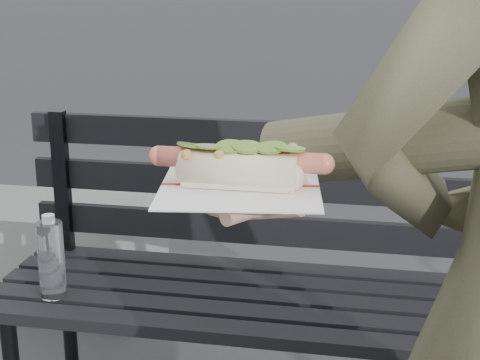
{
  "coord_description": "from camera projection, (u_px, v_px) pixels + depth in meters",
  "views": [
    {
      "loc": [
        0.22,
        -0.9,
        1.27
      ],
      "look_at": [
        0.07,
        -0.07,
        1.02
      ],
      "focal_mm": 55.0,
      "sensor_mm": 36.0,
      "label": 1
    }
  ],
  "objects": [
    {
      "name": "concrete_block",
      "position": [
        4.0,
        250.0,
        2.83
      ],
      "size": [
        1.2,
        0.4,
        0.4
      ],
      "primitive_type": "cube",
      "color": "slate",
      "rests_on": "ground"
    },
    {
      "name": "park_bench",
      "position": [
        290.0,
        269.0,
        1.85
      ],
      "size": [
        1.5,
        0.44,
        0.88
      ],
      "color": "black",
      "rests_on": "ground"
    },
    {
      "name": "held_hotdog",
      "position": [
        402.0,
        147.0,
        0.9
      ],
      "size": [
        0.62,
        0.31,
        0.2
      ],
      "color": "#484730"
    }
  ]
}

